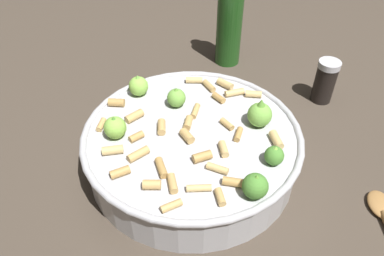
% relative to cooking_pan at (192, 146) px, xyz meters
% --- Properties ---
extents(ground_plane, '(2.40, 2.40, 0.00)m').
position_rel_cooking_pan_xyz_m(ground_plane, '(0.00, 0.00, -0.04)').
color(ground_plane, '#42382D').
extents(cooking_pan, '(0.33, 0.33, 0.11)m').
position_rel_cooking_pan_xyz_m(cooking_pan, '(0.00, 0.00, 0.00)').
color(cooking_pan, '#B7B7BC').
rests_on(cooking_pan, ground).
extents(pepper_shaker, '(0.04, 0.04, 0.09)m').
position_rel_cooking_pan_xyz_m(pepper_shaker, '(-0.14, -0.27, 0.00)').
color(pepper_shaker, black).
rests_on(pepper_shaker, ground).
extents(olive_oil_bottle, '(0.05, 0.05, 0.22)m').
position_rel_cooking_pan_xyz_m(olive_oil_bottle, '(0.08, -0.32, 0.05)').
color(olive_oil_bottle, '#1E4C19').
rests_on(olive_oil_bottle, ground).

